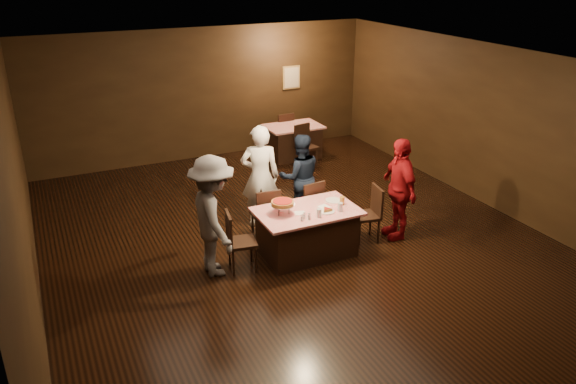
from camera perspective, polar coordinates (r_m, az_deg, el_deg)
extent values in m
plane|color=black|center=(9.38, 1.27, -5.42)|extent=(10.00, 10.00, 0.00)
cube|color=silver|center=(8.38, 1.45, 12.93)|extent=(8.00, 10.00, 0.04)
cube|color=black|center=(13.25, -8.47, 9.81)|extent=(8.00, 0.04, 3.00)
cube|color=black|center=(5.30, 27.00, -13.86)|extent=(8.00, 0.04, 3.00)
cube|color=black|center=(7.95, -25.41, -1.23)|extent=(0.04, 10.00, 3.00)
cube|color=black|center=(11.07, 20.34, 6.01)|extent=(0.04, 10.00, 3.00)
cube|color=tan|center=(13.96, 0.33, 11.56)|extent=(0.46, 0.03, 0.56)
cube|color=beige|center=(13.94, 0.38, 11.54)|extent=(0.38, 0.01, 0.48)
cube|color=red|center=(8.96, 1.92, -4.10)|extent=(1.60, 1.00, 0.77)
cube|color=#AB120B|center=(13.33, 0.54, 5.16)|extent=(1.30, 0.90, 0.77)
cube|color=black|center=(9.38, -2.34, -2.20)|extent=(0.45, 0.45, 0.95)
cube|color=black|center=(9.69, 2.02, -1.34)|extent=(0.47, 0.47, 0.95)
cube|color=black|center=(8.52, -4.70, -4.98)|extent=(0.49, 0.49, 0.95)
cube|color=black|center=(9.42, 7.90, -2.28)|extent=(0.48, 0.48, 0.95)
cube|color=black|center=(12.71, 1.92, 4.67)|extent=(0.48, 0.48, 0.95)
cube|color=black|center=(13.82, -0.54, 6.21)|extent=(0.43, 0.43, 0.95)
imported|color=white|center=(9.72, -2.85, 1.58)|extent=(0.79, 0.65, 1.84)
imported|color=black|center=(10.04, 1.22, 1.54)|extent=(0.88, 0.75, 1.59)
imported|color=slate|center=(8.29, -7.62, -2.48)|extent=(0.70, 1.20, 1.85)
imported|color=maroon|center=(9.51, 11.20, 0.35)|extent=(0.58, 1.08, 1.75)
cylinder|color=black|center=(8.72, -0.83, -1.51)|extent=(0.01, 0.01, 0.15)
cylinder|color=black|center=(8.57, -0.94, -1.99)|extent=(0.01, 0.01, 0.15)
cylinder|color=black|center=(8.63, 0.11, -1.79)|extent=(0.01, 0.01, 0.15)
cylinder|color=silver|center=(8.61, -0.56, -1.28)|extent=(0.38, 0.38, 0.01)
cylinder|color=#B27233|center=(8.59, -0.56, -1.10)|extent=(0.35, 0.35, 0.05)
cylinder|color=#A5140C|center=(8.58, -0.56, -0.92)|extent=(0.30, 0.30, 0.01)
cylinder|color=white|center=(8.75, 3.95, -1.97)|extent=(0.25, 0.25, 0.01)
cylinder|color=#B27233|center=(8.74, 3.95, -1.81)|extent=(0.18, 0.18, 0.04)
cylinder|color=#A5140C|center=(8.73, 3.96, -1.67)|extent=(0.14, 0.14, 0.01)
cylinder|color=white|center=(9.15, 4.60, -0.84)|extent=(0.25, 0.25, 0.01)
cylinder|color=silver|center=(8.54, 3.17, -2.14)|extent=(0.08, 0.08, 0.14)
cylinder|color=silver|center=(8.76, 5.33, -1.54)|extent=(0.08, 0.08, 0.14)
cylinder|color=#BF7F26|center=(8.99, 5.51, -0.89)|extent=(0.08, 0.08, 0.14)
cylinder|color=silver|center=(8.50, 1.64, -2.48)|extent=(0.04, 0.04, 0.08)
cylinder|color=silver|center=(8.48, 1.65, -2.20)|extent=(0.05, 0.05, 0.02)
cylinder|color=silver|center=(8.48, 2.16, -2.53)|extent=(0.04, 0.04, 0.08)
cylinder|color=silver|center=(8.46, 2.16, -2.26)|extent=(0.05, 0.05, 0.02)
cylinder|color=silver|center=(8.43, 1.43, -2.68)|extent=(0.04, 0.04, 0.08)
cylinder|color=silver|center=(8.41, 1.43, -2.41)|extent=(0.05, 0.05, 0.02)
cube|color=white|center=(8.92, 3.67, -1.50)|extent=(0.19, 0.19, 0.01)
cube|color=white|center=(8.69, 1.22, -2.15)|extent=(0.21, 0.21, 0.01)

